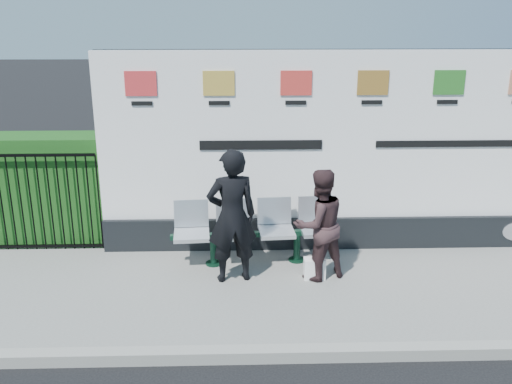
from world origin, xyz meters
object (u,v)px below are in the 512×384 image
Objects in this scene: billboard at (367,166)px; bench at (255,247)px; woman_left at (232,216)px; woman_right at (319,225)px.

billboard reaches higher than bench.
bench is (-1.69, -0.58, -1.05)m from billboard.
woman_left is (-2.02, -1.11, -0.38)m from billboard.
bench is at bearing -53.29° from woman_right.
woman_left reaches higher than bench.
woman_right is at bearing -128.14° from billboard.
bench is 1.51× the size of woman_right.
woman_right is at bearing 169.88° from woman_left.
billboard is 5.15× the size of woman_right.
woman_right reaches higher than bench.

